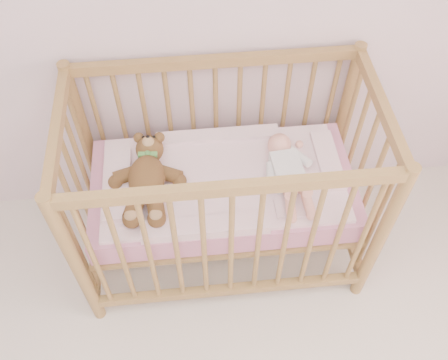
{
  "coord_description": "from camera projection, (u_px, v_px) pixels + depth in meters",
  "views": [
    {
      "loc": [
        0.12,
        0.2,
        2.37
      ],
      "look_at": [
        0.25,
        1.55,
        0.62
      ],
      "focal_mm": 40.0,
      "sensor_mm": 36.0,
      "label": 1
    }
  ],
  "objects": [
    {
      "name": "baby",
      "position": [
        288.0,
        168.0,
        2.24
      ],
      "size": [
        0.28,
        0.52,
        0.12
      ],
      "primitive_type": null,
      "rotation": [
        0.0,
        0.0,
        0.08
      ],
      "color": "white",
      "rests_on": "blanket"
    },
    {
      "name": "teddy_bear",
      "position": [
        147.0,
        177.0,
        2.19
      ],
      "size": [
        0.4,
        0.54,
        0.14
      ],
      "primitive_type": null,
      "rotation": [
        0.0,
        0.0,
        -0.08
      ],
      "color": "brown",
      "rests_on": "blanket"
    },
    {
      "name": "blanket",
      "position": [
        223.0,
        179.0,
        2.29
      ],
      "size": [
        1.1,
        0.58,
        0.06
      ],
      "primitive_type": null,
      "color": "#F9ACB9",
      "rests_on": "mattress"
    },
    {
      "name": "crib",
      "position": [
        223.0,
        187.0,
        2.34
      ],
      "size": [
        1.36,
        0.76,
        1.0
      ],
      "primitive_type": null,
      "color": "olive",
      "rests_on": "floor"
    },
    {
      "name": "mattress",
      "position": [
        223.0,
        189.0,
        2.35
      ],
      "size": [
        1.22,
        0.62,
        0.13
      ],
      "primitive_type": "cube",
      "color": "pink",
      "rests_on": "crib"
    }
  ]
}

